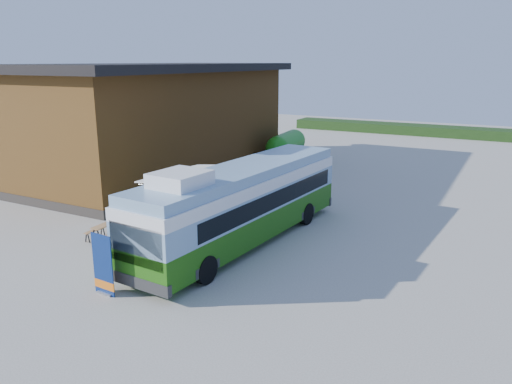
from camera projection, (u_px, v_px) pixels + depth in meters
The scene contains 10 objects.
ground at pixel (214, 242), 21.83m from camera, with size 100.00×100.00×0.00m, color #BCB7AD.
barn at pixel (163, 122), 34.22m from camera, with size 9.60×21.20×7.50m.
hedge at pixel (484, 134), 50.49m from camera, with size 40.00×3.00×1.00m, color #264419.
bus at pixel (242, 202), 21.32m from camera, with size 3.63×12.82×3.89m.
awning at pixel (194, 174), 21.98m from camera, with size 3.07×4.58×0.53m.
banner at pixel (103, 270), 16.74m from camera, with size 0.94×0.23×2.16m.
picnic_table at pixel (104, 229), 21.84m from camera, with size 1.32×1.19×0.73m.
person_a at pixel (255, 190), 27.09m from camera, with size 0.63×0.42×1.74m, color #999999.
person_b at pixel (255, 165), 33.42m from camera, with size 0.86×0.67×1.78m, color #999999.
slurry_tanker at pixel (286, 145), 38.93m from camera, with size 2.24×6.13×2.27m.
Camera 1 is at (11.27, -17.27, 7.70)m, focal length 35.00 mm.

